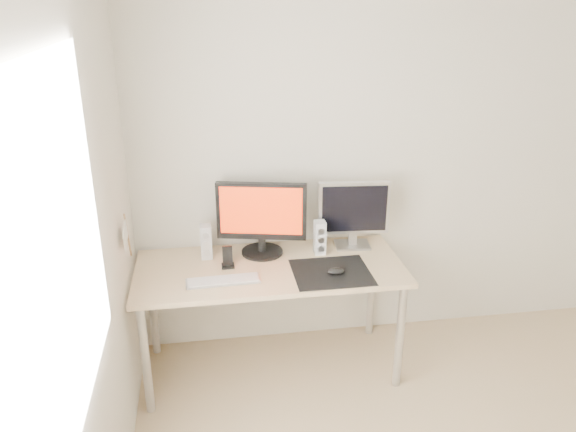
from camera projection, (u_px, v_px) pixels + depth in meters
wall_back at (404, 159)px, 3.64m from camera, size 3.50×0.00×3.50m
wall_left at (66, 332)px, 1.78m from camera, size 0.00×3.50×3.50m
window_pane at (58, 261)px, 1.69m from camera, size 0.00×1.30×1.30m
mousepad at (331, 272)px, 3.28m from camera, size 0.45×0.40×0.00m
mouse at (336, 271)px, 3.25m from camera, size 0.10×0.06×0.04m
desk at (270, 278)px, 3.39m from camera, size 1.60×0.70×0.73m
main_monitor at (262, 216)px, 3.43m from camera, size 0.55×0.31×0.47m
second_monitor at (354, 211)px, 3.54m from camera, size 0.45×0.18×0.43m
speaker_left at (206, 242)px, 3.43m from camera, size 0.07×0.08×0.21m
speaker_right at (320, 237)px, 3.49m from camera, size 0.07×0.08×0.21m
keyboard at (223, 281)px, 3.17m from camera, size 0.42×0.14×0.02m
phone_dock at (228, 261)px, 3.33m from camera, size 0.08×0.06×0.13m
pennant at (126, 235)px, 3.00m from camera, size 0.01×0.23×0.29m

